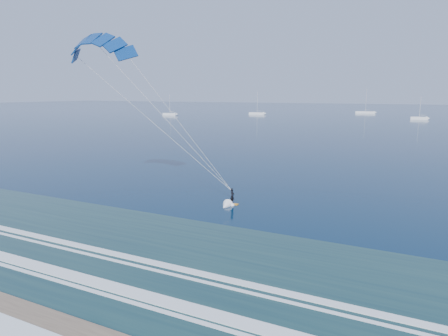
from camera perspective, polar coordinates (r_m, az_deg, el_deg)
name	(u,v)px	position (r m, az deg, el deg)	size (l,w,h in m)	color
ground	(29,334)	(23.39, -26.10, -20.48)	(900.00, 900.00, 0.00)	#072442
kitesurfer_rig	(163,117)	(41.20, -8.65, 7.27)	(18.03, 9.13, 18.51)	orange
sailboat_0	(170,114)	(215.02, -7.72, 7.64)	(7.92, 2.40, 10.88)	white
sailboat_1	(257,113)	(221.77, 4.76, 7.80)	(9.00, 2.40, 12.32)	white
sailboat_2	(365,112)	(247.51, 19.54, 7.52)	(10.81, 2.40, 14.29)	white
sailboat_3	(419,118)	(199.25, 26.12, 6.43)	(7.04, 2.40, 10.00)	white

